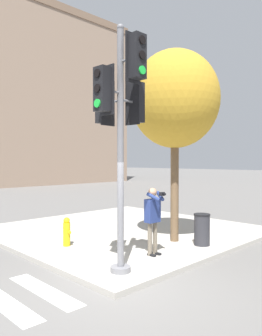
{
  "coord_description": "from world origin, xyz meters",
  "views": [
    {
      "loc": [
        -4.43,
        -4.9,
        2.54
      ],
      "look_at": [
        0.9,
        0.5,
        2.36
      ],
      "focal_mm": 35.0,
      "sensor_mm": 36.0,
      "label": 1
    }
  ],
  "objects_px": {
    "traffic_signal_pole": "(120,112)",
    "person_photographer": "(153,214)",
    "street_tree": "(175,100)",
    "trash_bin": "(202,229)",
    "fire_hydrant": "(67,232)"
  },
  "relations": [
    {
      "from": "person_photographer",
      "to": "trash_bin",
      "type": "relative_size",
      "value": 1.92
    },
    {
      "from": "traffic_signal_pole",
      "to": "trash_bin",
      "type": "bearing_deg",
      "value": 0.22
    },
    {
      "from": "street_tree",
      "to": "fire_hydrant",
      "type": "distance_m",
      "value": 4.97
    },
    {
      "from": "street_tree",
      "to": "person_photographer",
      "type": "bearing_deg",
      "value": -161.57
    },
    {
      "from": "person_photographer",
      "to": "fire_hydrant",
      "type": "relative_size",
      "value": 2.12
    },
    {
      "from": "traffic_signal_pole",
      "to": "fire_hydrant",
      "type": "distance_m",
      "value": 4.06
    },
    {
      "from": "person_photographer",
      "to": "street_tree",
      "type": "distance_m",
      "value": 3.58
    },
    {
      "from": "traffic_signal_pole",
      "to": "street_tree",
      "type": "height_order",
      "value": "street_tree"
    },
    {
      "from": "fire_hydrant",
      "to": "trash_bin",
      "type": "height_order",
      "value": "trash_bin"
    },
    {
      "from": "traffic_signal_pole",
      "to": "person_photographer",
      "type": "distance_m",
      "value": 2.84
    },
    {
      "from": "street_tree",
      "to": "trash_bin",
      "type": "distance_m",
      "value": 3.87
    },
    {
      "from": "traffic_signal_pole",
      "to": "street_tree",
      "type": "distance_m",
      "value": 3.23
    },
    {
      "from": "traffic_signal_pole",
      "to": "trash_bin",
      "type": "distance_m",
      "value": 4.37
    },
    {
      "from": "fire_hydrant",
      "to": "trash_bin",
      "type": "xyz_separation_m",
      "value": [
        2.8,
        -2.63,
        0.05
      ]
    },
    {
      "from": "traffic_signal_pole",
      "to": "person_photographer",
      "type": "bearing_deg",
      "value": 13.51
    }
  ]
}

